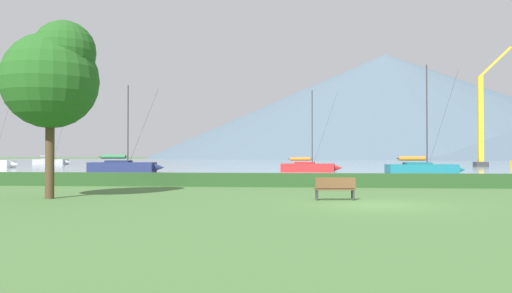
# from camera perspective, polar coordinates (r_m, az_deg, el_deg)

# --- Properties ---
(ground_plane) EXTENTS (1000.00, 1000.00, 0.00)m
(ground_plane) POSITION_cam_1_polar(r_m,az_deg,el_deg) (20.16, 13.10, -6.26)
(ground_plane) COLOR #477038
(harbor_water) EXTENTS (320.00, 246.00, 0.00)m
(harbor_water) POSITION_cam_1_polar(r_m,az_deg,el_deg) (156.93, 6.50, -1.66)
(harbor_water) COLOR #8499A8
(harbor_water) RESTS_ON ground_plane
(hedge_line) EXTENTS (80.00, 1.20, 0.80)m
(hedge_line) POSITION_cam_1_polar(r_m,az_deg,el_deg) (31.05, 10.42, -3.67)
(hedge_line) COLOR #284C23
(hedge_line) RESTS_ON ground_plane
(sailboat_slip_0) EXTENTS (7.58, 2.89, 10.49)m
(sailboat_slip_0) POSITION_cam_1_polar(r_m,az_deg,el_deg) (51.63, 17.80, -2.31)
(sailboat_slip_0) COLOR #19707A
(sailboat_slip_0) RESTS_ON harbor_water
(sailboat_slip_4) EXTENTS (8.26, 2.81, 9.56)m
(sailboat_slip_4) POSITION_cam_1_polar(r_m,az_deg,el_deg) (58.55, -14.36, -2.12)
(sailboat_slip_4) COLOR navy
(sailboat_slip_4) RESTS_ON harbor_water
(sailboat_slip_6) EXTENTS (6.98, 2.52, 9.26)m
(sailboat_slip_6) POSITION_cam_1_polar(r_m,az_deg,el_deg) (59.02, 5.78, -2.23)
(sailboat_slip_6) COLOR red
(sailboat_slip_6) RESTS_ON harbor_water
(sailboat_slip_7) EXTENTS (7.90, 2.73, 11.93)m
(sailboat_slip_7) POSITION_cam_1_polar(r_m,az_deg,el_deg) (114.61, -21.58, -1.51)
(sailboat_slip_7) COLOR #9E9EA3
(sailboat_slip_7) RESTS_ON harbor_water
(park_bench_near_path) EXTENTS (1.70, 0.64, 0.95)m
(park_bench_near_path) POSITION_cam_1_polar(r_m,az_deg,el_deg) (21.83, 8.67, -4.47)
(park_bench_near_path) COLOR brown
(park_bench_near_path) RESTS_ON ground_plane
(park_tree) EXTENTS (4.13, 4.13, 7.68)m
(park_tree) POSITION_cam_1_polar(r_m,az_deg,el_deg) (24.26, -21.36, 7.33)
(park_tree) COLOR #4C3823
(park_tree) RESTS_ON ground_plane
(dock_crane) EXTENTS (6.12, 2.00, 20.12)m
(dock_crane) POSITION_cam_1_polar(r_m,az_deg,el_deg) (94.87, 23.51, 2.08)
(dock_crane) COLOR #333338
(dock_crane) RESTS_ON ground_plane
(distant_hill_west_ridge) EXTENTS (318.81, 318.81, 70.35)m
(distant_hill_west_ridge) POSITION_cam_1_polar(r_m,az_deg,el_deg) (362.15, 14.01, 4.32)
(distant_hill_west_ridge) COLOR #4C6070
(distant_hill_west_ridge) RESTS_ON ground_plane
(distant_hill_central_peak) EXTENTS (271.92, 271.92, 38.15)m
(distant_hill_central_peak) POSITION_cam_1_polar(r_m,az_deg,el_deg) (434.44, 10.97, 1.30)
(distant_hill_central_peak) COLOR slate
(distant_hill_central_peak) RESTS_ON ground_plane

